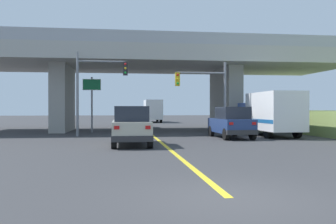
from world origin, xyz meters
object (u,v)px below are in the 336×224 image
suv_crossing (231,123)px  semi_truck_distant (152,111)px  traffic_signal_nearside (207,89)px  traffic_signal_farside (94,82)px  highway_sign (92,92)px  box_truck (270,113)px  suv_lead (131,126)px  sedan_oncoming (135,118)px

suv_crossing → semi_truck_distant: bearing=93.5°
traffic_signal_nearside → traffic_signal_farside: traffic_signal_farside is taller
suv_crossing → highway_sign: size_ratio=1.00×
box_truck → suv_lead: bearing=-151.6°
sedan_oncoming → traffic_signal_nearside: bearing=-68.4°
traffic_signal_nearside → sedan_oncoming: bearing=111.6°
semi_truck_distant → box_truck: bearing=-78.2°
box_truck → traffic_signal_nearside: (-4.16, 1.31, 1.74)m
suv_lead → sedan_oncoming: (0.94, 18.53, 0.00)m
traffic_signal_farside → highway_sign: (-0.47, 3.82, -0.54)m
sedan_oncoming → highway_sign: size_ratio=1.09×
semi_truck_distant → highway_sign: bearing=-106.9°
sedan_oncoming → traffic_signal_nearside: 13.01m
sedan_oncoming → semi_truck_distant: (3.06, 14.70, 0.65)m
sedan_oncoming → semi_truck_distant: bearing=78.2°
box_truck → sedan_oncoming: (-8.88, 13.22, -0.58)m
suv_lead → box_truck: box_truck is taller
suv_lead → suv_crossing: (6.54, 3.78, -0.00)m
suv_crossing → traffic_signal_farside: 9.84m
traffic_signal_farside → highway_sign: traffic_signal_farside is taller
suv_crossing → highway_sign: 11.91m
sedan_oncoming → suv_crossing: bearing=-69.2°
sedan_oncoming → traffic_signal_nearside: (4.71, -11.90, 2.32)m
suv_crossing → semi_truck_distant: 29.57m
suv_lead → sedan_oncoming: size_ratio=0.98×
suv_crossing → semi_truck_distant: (-2.54, 29.45, 0.65)m
box_truck → highway_sign: bearing=156.6°
box_truck → semi_truck_distant: 28.52m
suv_lead → box_truck: (9.82, 5.31, 0.58)m
sedan_oncoming → highway_sign: (-3.77, -7.74, 2.21)m
suv_lead → highway_sign: bearing=104.7°
box_truck → traffic_signal_farside: 12.47m
traffic_signal_farside → highway_sign: size_ratio=1.32×
traffic_signal_nearside → traffic_signal_farside: 8.03m
suv_lead → box_truck: bearing=28.4°
box_truck → traffic_signal_nearside: size_ratio=1.33×
semi_truck_distant → sedan_oncoming: bearing=-101.8°
highway_sign → sedan_oncoming: bearing=64.0°
box_truck → highway_sign: highway_sign is taller
box_truck → semi_truck_distant: semi_truck_distant is taller
suv_lead → highway_sign: size_ratio=1.06×
box_truck → traffic_signal_nearside: 4.70m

